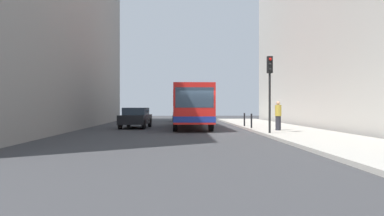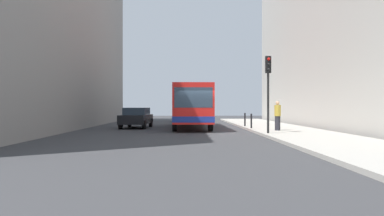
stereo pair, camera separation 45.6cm
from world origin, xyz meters
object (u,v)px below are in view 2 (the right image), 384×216
object	(u,v)px
car_beside_bus	(136,117)
pedestrian_near_signal	(278,116)
traffic_light	(268,80)
bollard_near	(251,121)
car_behind_bus	(184,114)
bollard_mid	(245,120)
bus	(191,104)

from	to	relation	value
car_beside_bus	pedestrian_near_signal	bearing A→B (deg)	152.55
traffic_light	pedestrian_near_signal	bearing A→B (deg)	64.42
bollard_near	pedestrian_near_signal	world-z (taller)	pedestrian_near_signal
car_behind_bus	traffic_light	bearing A→B (deg)	101.66
traffic_light	bollard_near	bearing A→B (deg)	91.29
traffic_light	pedestrian_near_signal	xyz separation A→B (m)	(1.06, 2.21, -1.98)
traffic_light	bollard_mid	size ratio (longest dim) A/B	4.32
car_beside_bus	traffic_light	xyz separation A→B (m)	(8.00, -7.65, 2.22)
car_behind_bus	bollard_near	bearing A→B (deg)	105.31
traffic_light	bollard_mid	world-z (taller)	traffic_light
bollard_near	bollard_mid	bearing A→B (deg)	90.00
bollard_mid	traffic_light	bearing A→B (deg)	-89.18
car_beside_bus	pedestrian_near_signal	distance (m)	10.57
bus	bollard_mid	distance (m)	4.11
traffic_light	bollard_mid	distance (m)	7.41
bus	traffic_light	xyz separation A→B (m)	(4.00, -7.71, 1.28)
bus	pedestrian_near_signal	distance (m)	7.51
car_beside_bus	car_behind_bus	world-z (taller)	same
car_beside_bus	car_behind_bus	size ratio (longest dim) A/B	1.01
car_behind_bus	pedestrian_near_signal	distance (m)	17.38
pedestrian_near_signal	traffic_light	bearing A→B (deg)	62.60
car_behind_bus	bollard_mid	world-z (taller)	car_behind_bus
car_behind_bus	bollard_near	distance (m)	14.89
bollard_mid	pedestrian_near_signal	bearing A→B (deg)	-76.45
bus	bollard_near	size ratio (longest dim) A/B	11.63
bus	car_beside_bus	bearing A→B (deg)	0.08
bollard_mid	pedestrian_near_signal	world-z (taller)	pedestrian_near_signal
traffic_light	bollard_near	xyz separation A→B (m)	(-0.10, 4.45, -2.38)
bus	bollard_near	bearing A→B (deg)	139.38
car_beside_bus	bollard_near	xyz separation A→B (m)	(7.90, -3.21, -0.16)
car_beside_bus	bollard_mid	xyz separation A→B (m)	(7.90, -0.63, -0.16)
bollard_near	pedestrian_near_signal	distance (m)	2.55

